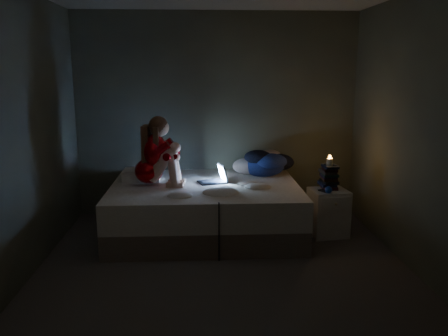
{
  "coord_description": "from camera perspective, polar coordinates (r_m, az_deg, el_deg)",
  "views": [
    {
      "loc": [
        -0.21,
        -4.03,
        1.89
      ],
      "look_at": [
        0.05,
        1.0,
        0.8
      ],
      "focal_mm": 36.8,
      "sensor_mm": 36.0,
      "label": 1
    }
  ],
  "objects": [
    {
      "name": "floor",
      "position": [
        4.46,
        0.02,
        -13.02
      ],
      "size": [
        3.6,
        3.8,
        0.02
      ],
      "primitive_type": "cube",
      "color": "#443D3B",
      "rests_on": "ground"
    },
    {
      "name": "wall_back",
      "position": [
        5.97,
        -0.94,
        6.55
      ],
      "size": [
        3.6,
        0.02,
        2.6
      ],
      "primitive_type": "cube",
      "color": "#3C4037",
      "rests_on": "ground"
    },
    {
      "name": "wall_front",
      "position": [
        2.21,
        2.6,
        -3.37
      ],
      "size": [
        3.6,
        0.02,
        2.6
      ],
      "primitive_type": "cube",
      "color": "#3C4037",
      "rests_on": "ground"
    },
    {
      "name": "wall_left",
      "position": [
        4.37,
        -24.44,
        3.35
      ],
      "size": [
        0.02,
        3.8,
        2.6
      ],
      "primitive_type": "cube",
      "color": "#3C4037",
      "rests_on": "ground"
    },
    {
      "name": "wall_right",
      "position": [
        4.54,
        23.52,
        3.73
      ],
      "size": [
        0.02,
        3.8,
        2.6
      ],
      "primitive_type": "cube",
      "color": "#3C4037",
      "rests_on": "ground"
    },
    {
      "name": "bed",
      "position": [
        5.37,
        -2.34,
        -5.08
      ],
      "size": [
        2.14,
        1.61,
        0.59
      ],
      "primitive_type": null,
      "color": "#BAB4A8",
      "rests_on": "ground"
    },
    {
      "name": "pillow",
      "position": [
        5.56,
        -10.16,
        -0.84
      ],
      "size": [
        0.43,
        0.31,
        0.13
      ],
      "primitive_type": "cube",
      "color": "white",
      "rests_on": "bed"
    },
    {
      "name": "woman",
      "position": [
        5.23,
        -9.39,
        2.1
      ],
      "size": [
        0.52,
        0.37,
        0.8
      ],
      "primitive_type": null,
      "rotation": [
        0.0,
        0.0,
        -0.1
      ],
      "color": "#76000B",
      "rests_on": "bed"
    },
    {
      "name": "laptop",
      "position": [
        5.33,
        -1.52,
        -0.69
      ],
      "size": [
        0.37,
        0.31,
        0.22
      ],
      "primitive_type": null,
      "rotation": [
        0.0,
        0.0,
        0.31
      ],
      "color": "black",
      "rests_on": "bed"
    },
    {
      "name": "clothes_pile",
      "position": [
        5.75,
        4.92,
        0.8
      ],
      "size": [
        0.65,
        0.57,
        0.33
      ],
      "primitive_type": null,
      "rotation": [
        0.0,
        0.0,
        0.24
      ],
      "color": "navy",
      "rests_on": "bed"
    },
    {
      "name": "nightstand",
      "position": [
        5.44,
        12.8,
        -5.42
      ],
      "size": [
        0.45,
        0.41,
        0.54
      ],
      "primitive_type": "cube",
      "rotation": [
        0.0,
        0.0,
        0.14
      ],
      "color": "silver",
      "rests_on": "ground"
    },
    {
      "name": "book_stack",
      "position": [
        5.39,
        12.91,
        -1.03
      ],
      "size": [
        0.19,
        0.25,
        0.29
      ],
      "primitive_type": null,
      "color": "black",
      "rests_on": "nightstand"
    },
    {
      "name": "candle",
      "position": [
        5.35,
        13.0,
        0.89
      ],
      "size": [
        0.07,
        0.07,
        0.08
      ],
      "primitive_type": "cylinder",
      "color": "beige",
      "rests_on": "book_stack"
    },
    {
      "name": "phone",
      "position": [
        5.29,
        12.25,
        -2.79
      ],
      "size": [
        0.12,
        0.16,
        0.01
      ],
      "primitive_type": "cube",
      "rotation": [
        0.0,
        0.0,
        0.37
      ],
      "color": "black",
      "rests_on": "nightstand"
    },
    {
      "name": "blue_orb",
      "position": [
        5.21,
        12.64,
        -2.64
      ],
      "size": [
        0.08,
        0.08,
        0.08
      ],
      "primitive_type": "sphere",
      "color": "navy",
      "rests_on": "nightstand"
    }
  ]
}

